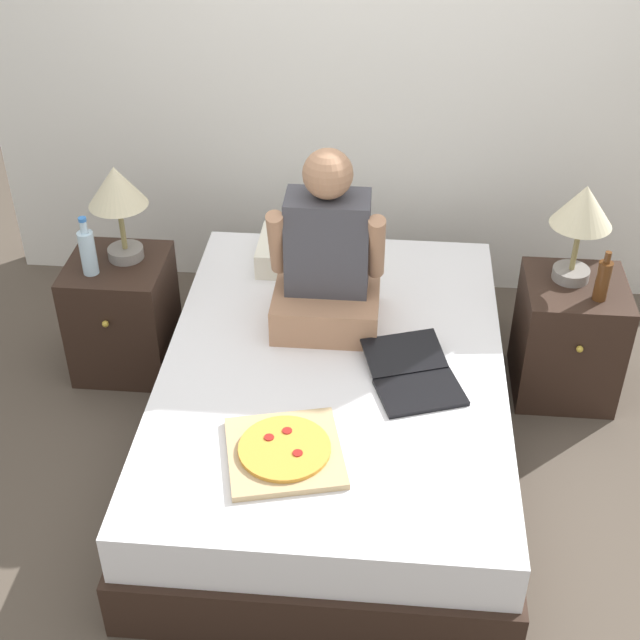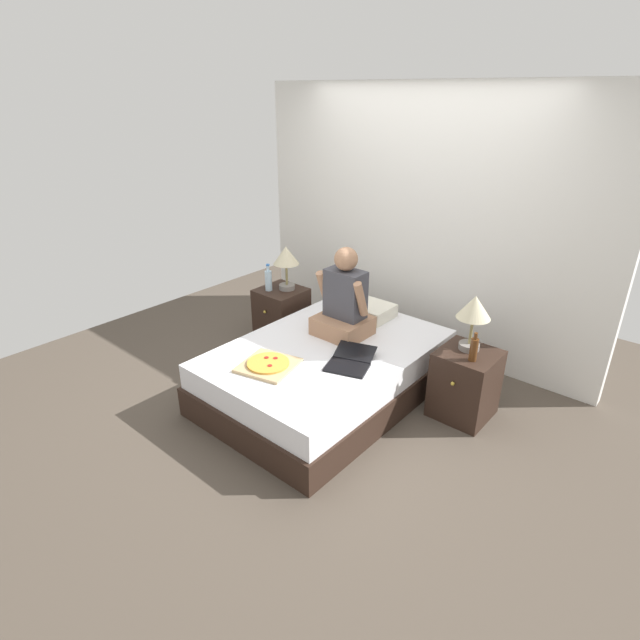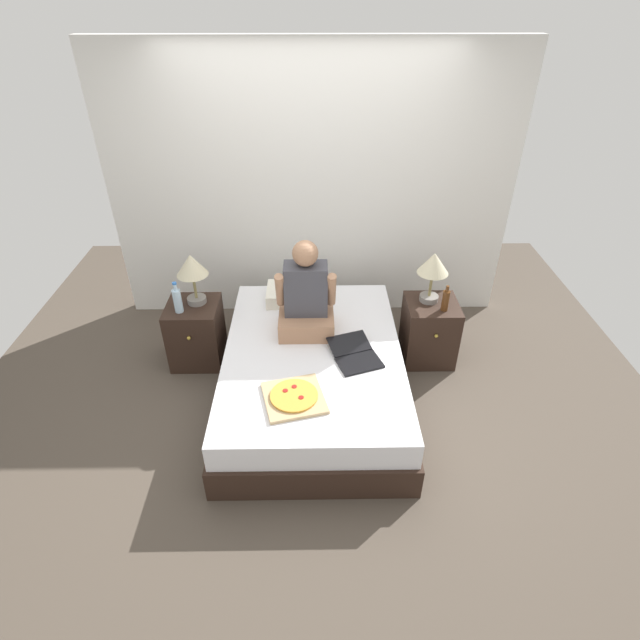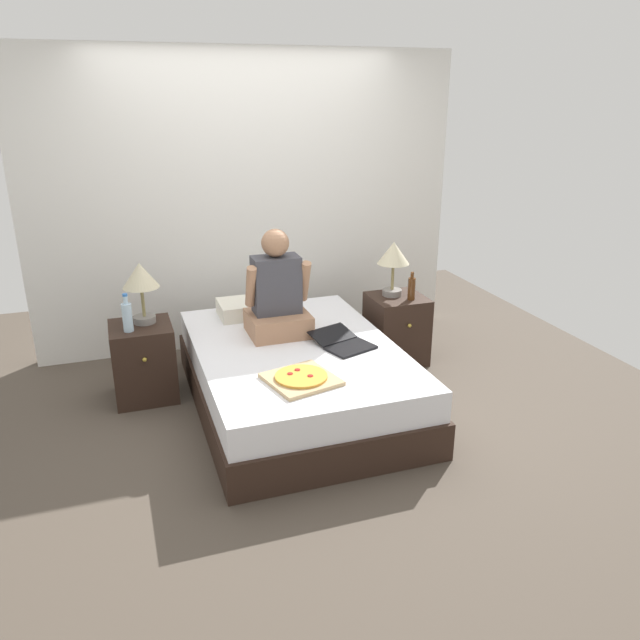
# 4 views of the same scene
# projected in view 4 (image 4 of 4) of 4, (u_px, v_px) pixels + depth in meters

# --- Properties ---
(ground_plane) EXTENTS (5.69, 5.69, 0.00)m
(ground_plane) POSITION_uv_depth(u_px,v_px,m) (297.00, 404.00, 4.57)
(ground_plane) COLOR #4C4238
(wall_back) EXTENTS (3.69, 0.12, 2.50)m
(wall_back) POSITION_uv_depth(u_px,v_px,m) (248.00, 203.00, 5.35)
(wall_back) COLOR silver
(wall_back) RESTS_ON ground
(bed) EXTENTS (1.41, 2.04, 0.46)m
(bed) POSITION_uv_depth(u_px,v_px,m) (296.00, 376.00, 4.49)
(bed) COLOR black
(bed) RESTS_ON ground
(nightstand_left) EXTENTS (0.44, 0.47, 0.57)m
(nightstand_left) POSITION_uv_depth(u_px,v_px,m) (144.00, 361.00, 4.59)
(nightstand_left) COLOR black
(nightstand_left) RESTS_ON ground
(lamp_on_left_nightstand) EXTENTS (0.26, 0.26, 0.45)m
(lamp_on_left_nightstand) POSITION_uv_depth(u_px,v_px,m) (141.00, 280.00, 4.44)
(lamp_on_left_nightstand) COLOR gray
(lamp_on_left_nightstand) RESTS_ON nightstand_left
(water_bottle) EXTENTS (0.07, 0.07, 0.28)m
(water_bottle) POSITION_uv_depth(u_px,v_px,m) (127.00, 316.00, 4.35)
(water_bottle) COLOR silver
(water_bottle) RESTS_ON nightstand_left
(nightstand_right) EXTENTS (0.44, 0.47, 0.57)m
(nightstand_right) POSITION_uv_depth(u_px,v_px,m) (396.00, 329.00, 5.22)
(nightstand_right) COLOR black
(nightstand_right) RESTS_ON ground
(lamp_on_right_nightstand) EXTENTS (0.26, 0.26, 0.45)m
(lamp_on_right_nightstand) POSITION_uv_depth(u_px,v_px,m) (393.00, 257.00, 5.04)
(lamp_on_right_nightstand) COLOR gray
(lamp_on_right_nightstand) RESTS_ON nightstand_right
(beer_bottle) EXTENTS (0.06, 0.06, 0.23)m
(beer_bottle) POSITION_uv_depth(u_px,v_px,m) (412.00, 288.00, 5.02)
(beer_bottle) COLOR #512D14
(beer_bottle) RESTS_ON nightstand_right
(pillow) EXTENTS (0.52, 0.34, 0.12)m
(pillow) POSITION_uv_depth(u_px,v_px,m) (252.00, 308.00, 4.99)
(pillow) COLOR silver
(pillow) RESTS_ON bed
(person_seated) EXTENTS (0.47, 0.40, 0.78)m
(person_seated) POSITION_uv_depth(u_px,v_px,m) (277.00, 296.00, 4.54)
(person_seated) COLOR #A37556
(person_seated) RESTS_ON bed
(laptop) EXTENTS (0.43, 0.50, 0.07)m
(laptop) POSITION_uv_depth(u_px,v_px,m) (344.00, 343.00, 4.40)
(laptop) COLOR black
(laptop) RESTS_ON bed
(pizza_box) EXTENTS (0.48, 0.48, 0.05)m
(pizza_box) POSITION_uv_depth(u_px,v_px,m) (301.00, 378.00, 3.87)
(pizza_box) COLOR tan
(pizza_box) RESTS_ON bed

